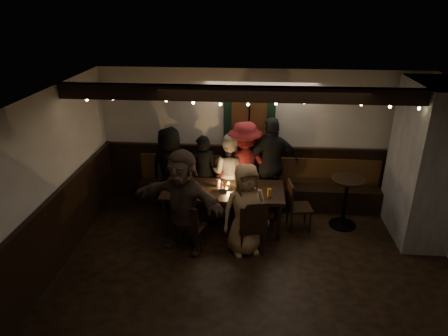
# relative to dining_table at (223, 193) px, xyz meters

# --- Properties ---
(room) EXTENTS (6.02, 5.01, 2.62)m
(room) POSITION_rel_dining_table_xyz_m (1.67, 0.02, 0.40)
(room) COLOR black
(room) RESTS_ON ground
(dining_table) EXTENTS (2.07, 0.89, 0.90)m
(dining_table) POSITION_rel_dining_table_xyz_m (0.00, 0.00, 0.00)
(dining_table) COLOR black
(dining_table) RESTS_ON ground
(chair_near_left) EXTENTS (0.48, 0.48, 0.82)m
(chair_near_left) POSITION_rel_dining_table_xyz_m (-0.46, -0.73, -0.21)
(chair_near_left) COLOR black
(chair_near_left) RESTS_ON ground
(chair_near_right) EXTENTS (0.52, 0.52, 0.95)m
(chair_near_right) POSITION_rel_dining_table_xyz_m (0.51, -0.76, -0.14)
(chair_near_right) COLOR black
(chair_near_right) RESTS_ON ground
(chair_end) EXTENTS (0.46, 0.46, 0.89)m
(chair_end) POSITION_rel_dining_table_xyz_m (1.24, 0.05, -0.18)
(chair_end) COLOR black
(chair_end) RESTS_ON ground
(high_top) EXTENTS (0.58, 0.58, 0.93)m
(high_top) POSITION_rel_dining_table_xyz_m (2.13, 0.22, -0.09)
(high_top) COLOR black
(high_top) RESTS_ON ground
(person_a) EXTENTS (0.89, 0.70, 1.60)m
(person_a) POSITION_rel_dining_table_xyz_m (-1.05, 0.66, 0.12)
(person_a) COLOR black
(person_a) RESTS_ON ground
(person_b) EXTENTS (0.57, 0.40, 1.48)m
(person_b) POSITION_rel_dining_table_xyz_m (-0.42, 0.66, 0.06)
(person_b) COLOR black
(person_b) RESTS_ON ground
(person_c) EXTENTS (0.85, 0.72, 1.51)m
(person_c) POSITION_rel_dining_table_xyz_m (0.06, 0.67, 0.08)
(person_c) COLOR #BFB4A5
(person_c) RESTS_ON ground
(person_d) EXTENTS (1.26, 0.95, 1.72)m
(person_d) POSITION_rel_dining_table_xyz_m (0.34, 0.73, 0.18)
(person_d) COLOR maroon
(person_d) RESTS_ON ground
(person_e) EXTENTS (1.13, 0.69, 1.80)m
(person_e) POSITION_rel_dining_table_xyz_m (0.84, 0.78, 0.22)
(person_e) COLOR black
(person_e) RESTS_ON ground
(person_f) EXTENTS (1.66, 1.07, 1.71)m
(person_f) POSITION_rel_dining_table_xyz_m (-0.57, -0.70, 0.18)
(person_f) COLOR #412F23
(person_f) RESTS_ON ground
(person_g) EXTENTS (0.86, 0.70, 1.51)m
(person_g) POSITION_rel_dining_table_xyz_m (0.41, -0.70, 0.08)
(person_g) COLOR #A78054
(person_g) RESTS_ON ground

